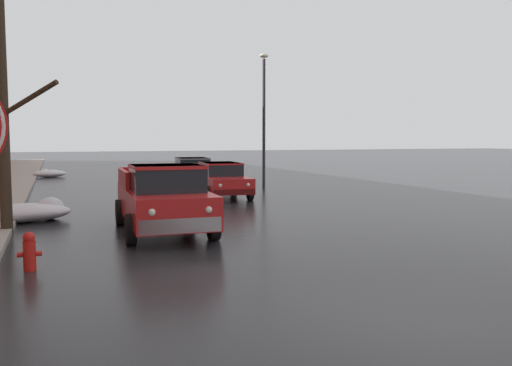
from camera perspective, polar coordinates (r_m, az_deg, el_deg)
name	(u,v)px	position (r m, az deg, el deg)	size (l,w,h in m)	color
ground_plane	(423,331)	(7.07, 17.68, -15.08)	(200.00, 200.00, 0.00)	#232326
snow_bank_mid_block_left	(49,174)	(35.17, -21.59, 0.96)	(1.95, 0.99, 0.52)	white
snow_bank_near_corner_right	(208,175)	(31.60, -5.27, 0.90)	(3.09, 1.49, 0.59)	white
snow_bank_along_right_kerb	(26,212)	(16.59, -23.67, -2.91)	(2.65, 1.48, 0.66)	white
snow_bank_far_right_pile	(219,174)	(30.92, -3.99, 0.97)	(2.56, 1.49, 0.66)	white
bare_tree_second_along_sidewalk	(0,93)	(14.45, -26.04, 8.80)	(3.20, 1.80, 7.29)	#382B1E
pickup_truck_red_approaching_near_lane	(164,199)	(13.46, -10.01, -1.67)	(2.26, 4.93, 1.76)	red
sedan_red_parked_kerbside_close	(221,179)	(21.53, -3.80, 0.45)	(2.12, 4.48, 1.42)	red
sedan_grey_parked_kerbside_mid	(193,171)	(27.14, -6.88, 1.32)	(2.28, 4.47, 1.42)	slate
fire_hydrant	(29,251)	(10.40, -23.40, -6.82)	(0.42, 0.22, 0.71)	red
street_lamp_post	(264,114)	(25.15, 0.86, 7.48)	(0.44, 0.24, 6.39)	#28282D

